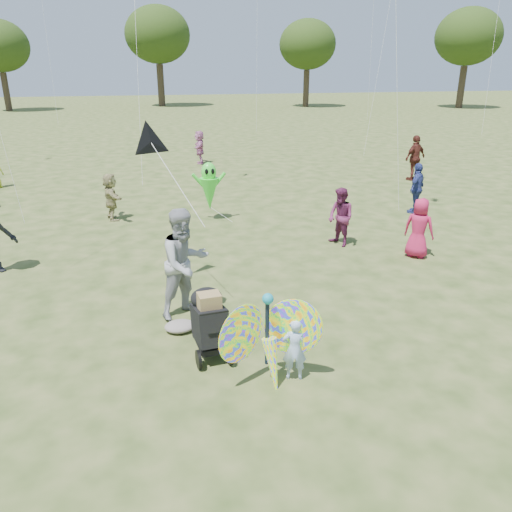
# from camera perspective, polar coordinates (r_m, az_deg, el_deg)

# --- Properties ---
(ground) EXTENTS (160.00, 160.00, 0.00)m
(ground) POSITION_cam_1_polar(r_m,az_deg,el_deg) (8.33, 3.94, -10.57)
(ground) COLOR #51592B
(ground) RESTS_ON ground
(child_girl) EXTENTS (0.40, 0.31, 0.98)m
(child_girl) POSITION_cam_1_polar(r_m,az_deg,el_deg) (7.39, 4.41, -10.58)
(child_girl) COLOR #9FB7E1
(child_girl) RESTS_ON ground
(adult_man) EXTENTS (1.24, 1.15, 2.04)m
(adult_man) POSITION_cam_1_polar(r_m,az_deg,el_deg) (9.06, -8.12, -0.84)
(adult_man) COLOR #98999E
(adult_man) RESTS_ON ground
(grey_bag) EXTENTS (0.54, 0.44, 0.17)m
(grey_bag) POSITION_cam_1_polar(r_m,az_deg,el_deg) (8.90, -8.69, -7.93)
(grey_bag) COLOR gray
(grey_bag) RESTS_ON ground
(crowd_a) EXTENTS (0.82, 0.83, 1.45)m
(crowd_a) POSITION_cam_1_polar(r_m,az_deg,el_deg) (12.55, 18.13, 3.07)
(crowd_a) COLOR #B51C48
(crowd_a) RESTS_ON ground
(crowd_c) EXTENTS (0.96, 0.87, 1.57)m
(crowd_c) POSITION_cam_1_polar(r_m,az_deg,el_deg) (16.46, 17.89, 7.39)
(crowd_c) COLOR navy
(crowd_c) RESTS_ON ground
(crowd_d) EXTENTS (0.67, 1.36, 1.41)m
(crowd_d) POSITION_cam_1_polar(r_m,az_deg,el_deg) (15.57, -16.25, 6.52)
(crowd_d) COLOR #9A8F5E
(crowd_d) RESTS_ON ground
(crowd_e) EXTENTS (0.77, 0.87, 1.50)m
(crowd_e) POSITION_cam_1_polar(r_m,az_deg,el_deg) (12.89, 9.66, 4.39)
(crowd_e) COLOR #652149
(crowd_e) RESTS_ON ground
(crowd_h) EXTENTS (1.14, 0.76, 1.80)m
(crowd_h) POSITION_cam_1_polar(r_m,az_deg,el_deg) (21.39, 17.72, 10.63)
(crowd_h) COLOR #4E201A
(crowd_h) RESTS_ON ground
(crowd_j) EXTENTS (0.66, 1.47, 1.53)m
(crowd_j) POSITION_cam_1_polar(r_m,az_deg,el_deg) (24.31, -6.46, 12.26)
(crowd_j) COLOR #BA6A9C
(crowd_j) RESTS_ON ground
(jogging_stroller) EXTENTS (0.55, 1.07, 1.09)m
(jogging_stroller) POSITION_cam_1_polar(r_m,az_deg,el_deg) (7.95, -5.38, -7.16)
(jogging_stroller) COLOR black
(jogging_stroller) RESTS_ON ground
(butterfly_kite) EXTENTS (1.74, 0.75, 1.62)m
(butterfly_kite) POSITION_cam_1_polar(r_m,az_deg,el_deg) (7.17, 1.53, -9.72)
(butterfly_kite) COLOR #F85E27
(butterfly_kite) RESTS_ON ground
(delta_kite_rig) EXTENTS (1.24, 1.64, 1.76)m
(delta_kite_rig) POSITION_cam_1_polar(r_m,az_deg,el_deg) (9.91, -11.92, 12.58)
(delta_kite_rig) COLOR black
(delta_kite_rig) RESTS_ON ground
(alien_kite) EXTENTS (1.12, 0.69, 1.74)m
(alien_kite) POSITION_cam_1_polar(r_m,az_deg,el_deg) (14.92, -5.36, 7.71)
(alien_kite) COLOR #3EEA37
(alien_kite) RESTS_ON ground
(tree_line) EXTENTS (91.78, 33.60, 10.79)m
(tree_line) POSITION_cam_1_polar(r_m,az_deg,el_deg) (52.13, -8.34, 23.41)
(tree_line) COLOR #3A2D21
(tree_line) RESTS_ON ground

